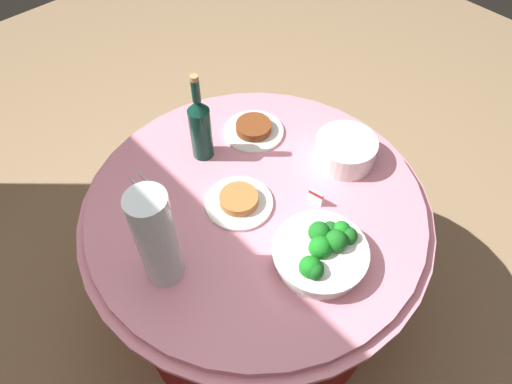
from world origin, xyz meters
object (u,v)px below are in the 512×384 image
object	(u,v)px
plate_stack	(345,150)
wine_bottle	(200,127)
food_plate_peanuts	(239,201)
broccoli_bowl	(321,252)
serving_tongs	(148,190)
food_plate_stir_fry	(254,129)
label_placard_front	(316,197)
decorative_fruit_vase	(158,242)

from	to	relation	value
plate_stack	wine_bottle	distance (m)	0.50
wine_bottle	food_plate_peanuts	size ratio (longest dim) A/B	1.53
broccoli_bowl	serving_tongs	xyz separation A→B (m)	(0.57, 0.22, -0.04)
food_plate_stir_fry	food_plate_peanuts	distance (m)	0.33
label_placard_front	decorative_fruit_vase	bearing A→B (deg)	76.21
broccoli_bowl	wine_bottle	xyz separation A→B (m)	(0.57, -0.02, 0.08)
broccoli_bowl	label_placard_front	world-z (taller)	broccoli_bowl
plate_stack	serving_tongs	world-z (taller)	plate_stack
serving_tongs	label_placard_front	bearing A→B (deg)	-137.88
wine_bottle	food_plate_peanuts	world-z (taller)	wine_bottle
broccoli_bowl	label_placard_front	bearing A→B (deg)	-43.36
broccoli_bowl	plate_stack	world-z (taller)	broccoli_bowl
decorative_fruit_vase	serving_tongs	bearing A→B (deg)	-24.89
serving_tongs	food_plate_peanuts	bearing A→B (deg)	-143.25
broccoli_bowl	plate_stack	distance (m)	0.42
serving_tongs	decorative_fruit_vase	bearing A→B (deg)	155.11
wine_bottle	food_plate_peanuts	xyz separation A→B (m)	(-0.25, 0.06, -0.11)
decorative_fruit_vase	serving_tongs	world-z (taller)	decorative_fruit_vase
food_plate_peanuts	label_placard_front	world-z (taller)	label_placard_front
serving_tongs	food_plate_peanuts	world-z (taller)	food_plate_peanuts
food_plate_stir_fry	broccoli_bowl	bearing A→B (deg)	157.39
label_placard_front	food_plate_stir_fry	bearing A→B (deg)	-11.06
plate_stack	food_plate_stir_fry	distance (m)	0.34
wine_bottle	decorative_fruit_vase	bearing A→B (deg)	128.10
food_plate_peanuts	broccoli_bowl	bearing A→B (deg)	-173.32
broccoli_bowl	food_plate_peanuts	size ratio (longest dim) A/B	1.27
plate_stack	serving_tongs	bearing A→B (deg)	59.30
plate_stack	serving_tongs	distance (m)	0.68
food_plate_peanuts	food_plate_stir_fry	bearing A→B (deg)	-50.59
decorative_fruit_vase	food_plate_peanuts	world-z (taller)	decorative_fruit_vase
broccoli_bowl	food_plate_peanuts	distance (m)	0.32
decorative_fruit_vase	food_plate_stir_fry	bearing A→B (deg)	-66.42
label_placard_front	broccoli_bowl	bearing A→B (deg)	136.64
plate_stack	wine_bottle	xyz separation A→B (m)	(0.35, 0.34, 0.08)
plate_stack	serving_tongs	size ratio (longest dim) A/B	1.26
food_plate_stir_fry	food_plate_peanuts	world-z (taller)	food_plate_stir_fry
broccoli_bowl	food_plate_stir_fry	distance (m)	0.58
food_plate_peanuts	plate_stack	bearing A→B (deg)	-104.02
food_plate_stir_fry	label_placard_front	size ratio (longest dim) A/B	4.00
broccoli_bowl	food_plate_stir_fry	world-z (taller)	broccoli_bowl
wine_bottle	food_plate_peanuts	bearing A→B (deg)	167.50
broccoli_bowl	wine_bottle	world-z (taller)	wine_bottle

